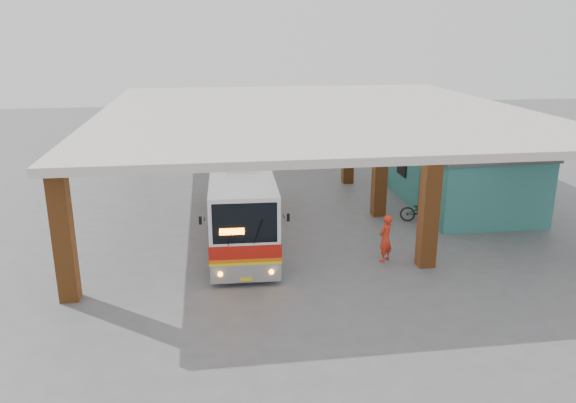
% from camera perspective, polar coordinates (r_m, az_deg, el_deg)
% --- Properties ---
extents(ground, '(90.00, 90.00, 0.00)m').
position_cam_1_polar(ground, '(23.55, 4.22, -3.99)').
color(ground, '#515154').
rests_on(ground, ground).
extents(brick_columns, '(20.10, 21.60, 4.35)m').
position_cam_1_polar(brick_columns, '(27.89, 5.01, 4.01)').
color(brick_columns, brown).
rests_on(brick_columns, ground).
extents(canopy_roof, '(21.00, 23.00, 0.30)m').
position_cam_1_polar(canopy_roof, '(28.73, 2.62, 9.16)').
color(canopy_roof, beige).
rests_on(canopy_roof, brick_columns).
extents(shop_building, '(5.20, 8.20, 3.11)m').
position_cam_1_polar(shop_building, '(29.10, 17.16, 2.62)').
color(shop_building, '#2D6D70').
rests_on(shop_building, ground).
extents(coach_bus, '(2.86, 11.73, 3.39)m').
position_cam_1_polar(coach_bus, '(24.22, -4.82, 0.80)').
color(coach_bus, silver).
rests_on(coach_bus, ground).
extents(motorcycle, '(2.14, 1.43, 1.07)m').
position_cam_1_polar(motorcycle, '(26.24, 13.53, -0.97)').
color(motorcycle, black).
rests_on(motorcycle, ground).
extents(pedestrian, '(0.80, 0.77, 1.84)m').
position_cam_1_polar(pedestrian, '(21.50, 9.87, -3.70)').
color(pedestrian, red).
rests_on(pedestrian, ground).
extents(red_chair, '(0.56, 0.56, 0.85)m').
position_cam_1_polar(red_chair, '(32.04, 9.21, 2.29)').
color(red_chair, red).
rests_on(red_chair, ground).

